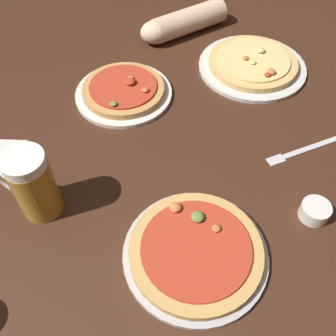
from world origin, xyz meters
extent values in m
cube|color=#3D2114|center=(0.00, 0.00, -0.01)|extent=(2.40, 2.40, 0.03)
cylinder|color=#B2B2B7|center=(-0.01, -0.22, 0.01)|extent=(0.30, 0.30, 0.01)
cylinder|color=tan|center=(-0.01, -0.22, 0.02)|extent=(0.27, 0.27, 0.02)
cylinder|color=#B73823|center=(-0.01, -0.22, 0.03)|extent=(0.22, 0.22, 0.01)
ellipsoid|color=#C67038|center=(-0.02, -0.12, 0.04)|extent=(0.03, 0.03, 0.01)
ellipsoid|color=olive|center=(0.02, -0.16, 0.04)|extent=(0.03, 0.03, 0.01)
ellipsoid|color=#C67038|center=(0.04, -0.20, 0.04)|extent=(0.02, 0.02, 0.01)
cylinder|color=silver|center=(-0.04, 0.31, 0.01)|extent=(0.28, 0.28, 0.01)
cylinder|color=tan|center=(-0.04, 0.31, 0.02)|extent=(0.23, 0.23, 0.02)
cylinder|color=#B73823|center=(-0.04, 0.31, 0.03)|extent=(0.19, 0.19, 0.01)
ellipsoid|color=#C67038|center=(-0.01, 0.33, 0.04)|extent=(0.02, 0.02, 0.01)
ellipsoid|color=#C67038|center=(0.01, 0.27, 0.04)|extent=(0.02, 0.02, 0.01)
ellipsoid|color=olive|center=(-0.08, 0.24, 0.04)|extent=(0.02, 0.02, 0.01)
ellipsoid|color=#B73823|center=(-0.02, 0.31, 0.04)|extent=(0.03, 0.03, 0.02)
cylinder|color=silver|center=(0.37, 0.32, 0.01)|extent=(0.33, 0.33, 0.01)
cylinder|color=tan|center=(0.37, 0.32, 0.02)|extent=(0.27, 0.27, 0.02)
cylinder|color=#DBC67A|center=(0.37, 0.32, 0.03)|extent=(0.22, 0.22, 0.01)
ellipsoid|color=#C67038|center=(0.34, 0.32, 0.04)|extent=(0.02, 0.02, 0.01)
ellipsoid|color=#C67038|center=(0.39, 0.24, 0.04)|extent=(0.03, 0.03, 0.01)
ellipsoid|color=#DBC67A|center=(0.35, 0.30, 0.04)|extent=(0.02, 0.02, 0.01)
ellipsoid|color=#DBC67A|center=(0.40, 0.34, 0.04)|extent=(0.03, 0.03, 0.01)
ellipsoid|color=#B73823|center=(0.37, 0.23, 0.04)|extent=(0.02, 0.02, 0.01)
cylinder|color=#B27A23|center=(-0.30, -0.01, 0.07)|extent=(0.09, 0.09, 0.15)
cylinder|color=white|center=(-0.30, -0.01, 0.16)|extent=(0.09, 0.09, 0.02)
torus|color=silver|center=(-0.34, 0.02, 0.07)|extent=(0.08, 0.07, 0.10)
cylinder|color=silver|center=(0.27, -0.21, 0.02)|extent=(0.06, 0.06, 0.04)
cube|color=silver|center=(0.38, -0.03, 0.00)|extent=(0.19, 0.03, 0.01)
cube|color=silver|center=(0.27, -0.04, 0.00)|extent=(0.05, 0.03, 0.00)
cylinder|color=beige|center=(0.25, 0.57, 0.04)|extent=(0.27, 0.15, 0.08)
ellipsoid|color=beige|center=(0.12, 0.54, 0.04)|extent=(0.10, 0.08, 0.07)
camera|label=1|loc=(-0.16, -0.54, 0.73)|focal=40.65mm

